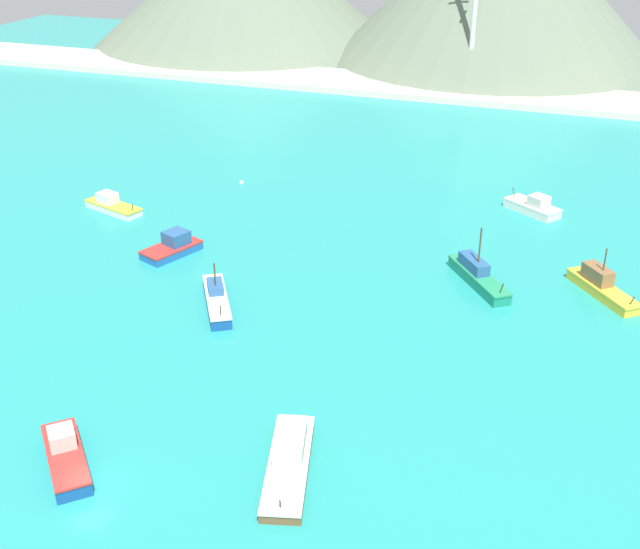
% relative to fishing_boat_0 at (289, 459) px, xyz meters
% --- Properties ---
extents(ground, '(260.00, 280.00, 0.50)m').
position_rel_fishing_boat_0_xyz_m(ground, '(-12.21, 23.18, -1.09)').
color(ground, teal).
extents(fishing_boat_0, '(5.57, 11.03, 2.28)m').
position_rel_fishing_boat_0_xyz_m(fishing_boat_0, '(0.00, 0.00, 0.00)').
color(fishing_boat_0, brown).
rests_on(fishing_boat_0, ground).
extents(fishing_boat_1, '(6.67, 9.15, 4.48)m').
position_rel_fishing_boat_0_xyz_m(fishing_boat_1, '(-15.44, 19.85, -0.07)').
color(fishing_boat_1, '#14478C').
rests_on(fishing_boat_1, ground).
extents(fishing_boat_2, '(7.48, 6.34, 2.45)m').
position_rel_fishing_boat_0_xyz_m(fishing_boat_2, '(10.94, 54.88, -0.01)').
color(fishing_boat_2, silver).
rests_on(fishing_boat_2, ground).
extents(fishing_boat_3, '(8.52, 4.86, 2.23)m').
position_rel_fishing_boat_0_xyz_m(fishing_boat_3, '(-38.71, 37.80, -0.11)').
color(fishing_boat_3, silver).
rests_on(fishing_boat_3, ground).
extents(fishing_boat_6, '(7.80, 9.30, 6.18)m').
position_rel_fishing_boat_0_xyz_m(fishing_boat_6, '(7.67, 33.33, 0.08)').
color(fishing_boat_6, '#198466').
rests_on(fishing_boat_6, ground).
extents(fishing_boat_8, '(7.23, 7.46, 2.51)m').
position_rel_fishing_boat_0_xyz_m(fishing_boat_8, '(-15.19, -5.03, -0.01)').
color(fishing_boat_8, '#14478C').
rests_on(fishing_boat_8, ground).
extents(fishing_boat_9, '(5.39, 7.39, 2.50)m').
position_rel_fishing_boat_0_xyz_m(fishing_boat_9, '(-25.41, 29.19, 0.03)').
color(fishing_boat_9, '#1E5BA8').
rests_on(fishing_boat_9, ground).
extents(fishing_boat_10, '(7.60, 8.59, 5.03)m').
position_rel_fishing_boat_0_xyz_m(fishing_boat_10, '(19.78, 35.09, 0.09)').
color(fishing_boat_10, gold).
rests_on(fishing_boat_10, ground).
extents(buoy_0, '(0.60, 0.60, 0.60)m').
position_rel_fishing_boat_0_xyz_m(buoy_0, '(-27.68, 52.29, -0.74)').
color(buoy_0, silver).
rests_on(buoy_0, ground).
extents(beach_strip, '(247.00, 16.27, 1.20)m').
position_rel_fishing_boat_0_xyz_m(beach_strip, '(-12.21, 110.74, -0.24)').
color(beach_strip, beige).
rests_on(beach_strip, ground).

